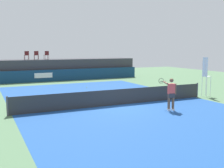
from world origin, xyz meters
The scene contains 13 objects.
ground_plane centered at (0.00, 3.00, 0.00)m, with size 48.00×48.00×0.00m, color #4C704C.
court_inner centered at (0.00, 0.00, 0.00)m, with size 12.00×22.00×0.00m, color #1C478C.
sponsor_wall centered at (-0.01, 13.50, 0.60)m, with size 18.00×0.22×1.20m.
spectator_platform centered at (0.00, 15.30, 1.10)m, with size 18.00×2.80×2.20m, color #38383D.
spectator_chair_far_left centered at (-2.92, 15.26, 2.69)m, with size 0.44×0.44×0.89m.
spectator_chair_left centered at (-1.96, 15.15, 2.69)m, with size 0.48×0.48×0.89m.
spectator_chair_center centered at (-0.85, 15.29, 2.69)m, with size 0.48×0.48×0.89m.
umpire_chair centered at (6.91, -0.01, 1.59)m, with size 0.48×0.48×2.76m.
tennis_net centered at (0.00, 0.00, 0.47)m, with size 12.40×0.02×0.95m, color #2D2D2D.
net_post_near centered at (-6.20, 0.00, 0.50)m, with size 0.10×0.10×1.00m, color #4C4C51.
net_post_far centered at (6.20, 0.00, 0.50)m, with size 0.10×0.10×1.00m, color #4C4C51.
tennis_player centered at (1.96, -2.55, 0.96)m, with size 0.56×1.24×1.77m.
tennis_ball centered at (0.83, 7.59, 0.04)m, with size 0.07×0.07×0.07m, color #D8EA33.
Camera 1 is at (-7.29, -14.45, 3.38)m, focal length 44.05 mm.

